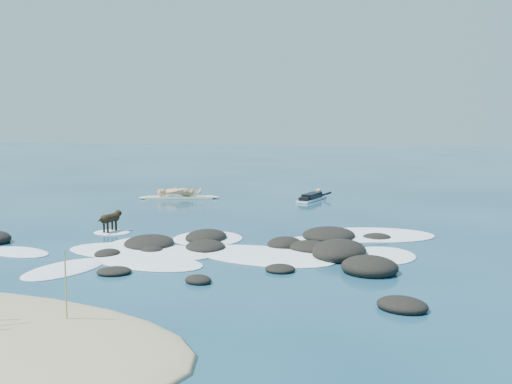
% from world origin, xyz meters
% --- Properties ---
extents(ground, '(160.00, 160.00, 0.00)m').
position_xyz_m(ground, '(0.00, 0.00, 0.00)').
color(ground, '#0A2642').
rests_on(ground, ground).
extents(reef_rocks, '(14.42, 7.22, 0.54)m').
position_xyz_m(reef_rocks, '(2.70, -1.01, 0.10)').
color(reef_rocks, black).
rests_on(reef_rocks, ground).
extents(breaking_foam, '(11.38, 8.74, 0.12)m').
position_xyz_m(breaking_foam, '(2.70, -0.75, 0.01)').
color(breaking_foam, white).
rests_on(breaking_foam, ground).
extents(standing_surfer_rig, '(3.38, 1.54, 1.98)m').
position_xyz_m(standing_surfer_rig, '(-2.92, 8.15, 0.78)').
color(standing_surfer_rig, beige).
rests_on(standing_surfer_rig, ground).
extents(paddling_surfer_rig, '(1.19, 2.54, 0.44)m').
position_xyz_m(paddling_surfer_rig, '(2.75, 9.17, 0.15)').
color(paddling_surfer_rig, silver).
rests_on(paddling_surfer_rig, ground).
extents(dog, '(0.37, 1.07, 0.68)m').
position_xyz_m(dog, '(-1.53, 0.10, 0.45)').
color(dog, black).
rests_on(dog, ground).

